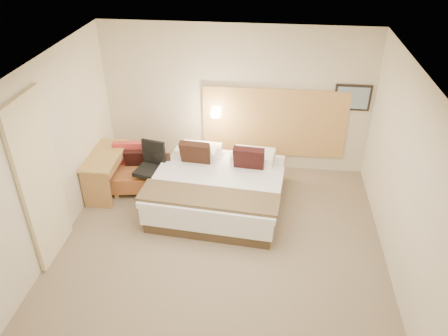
# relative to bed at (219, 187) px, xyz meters

# --- Properties ---
(floor) EXTENTS (4.80, 5.00, 0.02)m
(floor) POSITION_rel_bed_xyz_m (0.15, -1.18, -0.34)
(floor) COLOR #796751
(floor) RESTS_ON ground
(ceiling) EXTENTS (4.80, 5.00, 0.02)m
(ceiling) POSITION_rel_bed_xyz_m (0.15, -1.18, 2.38)
(ceiling) COLOR silver
(ceiling) RESTS_ON floor
(wall_back) EXTENTS (4.80, 0.02, 2.70)m
(wall_back) POSITION_rel_bed_xyz_m (0.15, 1.33, 1.02)
(wall_back) COLOR beige
(wall_back) RESTS_ON floor
(wall_left) EXTENTS (0.02, 5.00, 2.70)m
(wall_left) POSITION_rel_bed_xyz_m (-2.26, -1.18, 1.02)
(wall_left) COLOR beige
(wall_left) RESTS_ON floor
(wall_right) EXTENTS (0.02, 5.00, 2.70)m
(wall_right) POSITION_rel_bed_xyz_m (2.56, -1.18, 1.02)
(wall_right) COLOR beige
(wall_right) RESTS_ON floor
(headboard_panel) EXTENTS (2.60, 0.04, 1.30)m
(headboard_panel) POSITION_rel_bed_xyz_m (0.85, 1.29, 0.62)
(headboard_panel) COLOR tan
(headboard_panel) RESTS_ON wall_back
(art_frame) EXTENTS (0.62, 0.03, 0.47)m
(art_frame) POSITION_rel_bed_xyz_m (2.17, 1.30, 1.17)
(art_frame) COLOR black
(art_frame) RESTS_ON wall_back
(art_canvas) EXTENTS (0.54, 0.01, 0.39)m
(art_canvas) POSITION_rel_bed_xyz_m (2.17, 1.28, 1.17)
(art_canvas) COLOR gray
(art_canvas) RESTS_ON wall_back
(lamp_arm) EXTENTS (0.02, 0.12, 0.02)m
(lamp_arm) POSITION_rel_bed_xyz_m (-0.20, 1.24, 0.82)
(lamp_arm) COLOR silver
(lamp_arm) RESTS_ON wall_back
(lamp_shade) EXTENTS (0.15, 0.15, 0.15)m
(lamp_shade) POSITION_rel_bed_xyz_m (-0.20, 1.18, 0.82)
(lamp_shade) COLOR #FFEDC6
(lamp_shade) RESTS_ON wall_back
(curtain) EXTENTS (0.06, 0.90, 2.42)m
(curtain) POSITION_rel_bed_xyz_m (-2.21, -1.43, 0.89)
(curtain) COLOR beige
(curtain) RESTS_ON wall_left
(bottle_a) EXTENTS (0.06, 0.06, 0.19)m
(bottle_a) POSITION_rel_bed_xyz_m (-1.12, 0.36, 0.28)
(bottle_a) COLOR #99B8ED
(bottle_a) RESTS_ON side_table
(bottle_b) EXTENTS (0.06, 0.06, 0.19)m
(bottle_b) POSITION_rel_bed_xyz_m (-1.03, 0.39, 0.28)
(bottle_b) COLOR #9BCCF0
(bottle_b) RESTS_ON side_table
(menu_folder) EXTENTS (0.12, 0.05, 0.21)m
(menu_folder) POSITION_rel_bed_xyz_m (-0.94, 0.34, 0.29)
(menu_folder) COLOR #361F16
(menu_folder) RESTS_ON side_table
(bed) EXTENTS (2.23, 2.18, 1.02)m
(bed) POSITION_rel_bed_xyz_m (0.00, 0.00, 0.00)
(bed) COLOR #463423
(bed) RESTS_ON floor
(lounge_chair) EXTENTS (0.84, 0.77, 0.79)m
(lounge_chair) POSITION_rel_bed_xyz_m (-1.53, 0.34, -0.02)
(lounge_chair) COLOR #A4864D
(lounge_chair) RESTS_ON floor
(side_table) EXTENTS (0.48, 0.48, 0.52)m
(side_table) POSITION_rel_bed_xyz_m (-1.05, 0.36, -0.04)
(side_table) COLOR silver
(side_table) RESTS_ON floor
(desk) EXTENTS (0.54, 1.15, 0.72)m
(desk) POSITION_rel_bed_xyz_m (-1.96, 0.19, 0.23)
(desk) COLOR #AC8443
(desk) RESTS_ON floor
(desk_chair) EXTENTS (0.65, 0.65, 0.96)m
(desk_chair) POSITION_rel_bed_xyz_m (-1.18, 0.18, 0.06)
(desk_chair) COLOR black
(desk_chair) RESTS_ON floor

